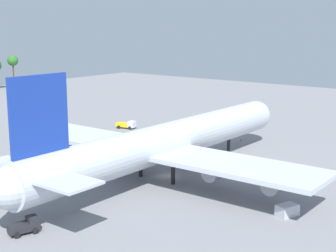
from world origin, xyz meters
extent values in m
plane|color=gray|center=(0.00, 0.00, 0.00)|extent=(281.78, 281.78, 0.00)
cylinder|color=silver|center=(0.00, 0.00, 6.29)|extent=(64.49, 6.50, 6.50)
sphere|color=silver|center=(32.25, 0.00, 6.29)|extent=(6.37, 6.37, 6.37)
sphere|color=silver|center=(-32.25, 0.00, 6.29)|extent=(5.53, 5.53, 5.53)
cube|color=#19389E|center=(-27.09, 0.00, 14.75)|extent=(9.03, 0.50, 10.40)
cube|color=silver|center=(-28.38, -5.18, 7.27)|extent=(5.80, 9.75, 0.36)
cube|color=silver|center=(-28.38, 5.18, 7.27)|extent=(5.80, 9.75, 0.36)
cube|color=silver|center=(-3.22, -15.74, 5.32)|extent=(10.96, 27.58, 0.70)
cube|color=silver|center=(-3.22, 15.74, 5.32)|extent=(10.96, 27.58, 0.70)
cylinder|color=gray|center=(-2.22, -11.60, 3.60)|extent=(5.20, 2.73, 2.73)
cylinder|color=gray|center=(-2.22, -21.81, 3.60)|extent=(5.20, 2.73, 2.73)
cylinder|color=gray|center=(-2.22, 11.60, 3.60)|extent=(5.20, 2.73, 2.73)
cylinder|color=gray|center=(-2.22, 21.81, 3.60)|extent=(5.20, 2.73, 2.73)
cylinder|color=black|center=(20.64, 0.00, 1.52)|extent=(0.70, 0.70, 3.04)
cylinder|color=black|center=(-3.22, -3.58, 1.52)|extent=(0.70, 0.70, 3.04)
cylinder|color=black|center=(-3.22, 3.58, 1.52)|extent=(0.70, 0.70, 3.04)
cube|color=#232328|center=(-29.88, -1.12, 1.22)|extent=(1.80, 2.04, 1.66)
cube|color=#232328|center=(-31.71, -0.57, 0.91)|extent=(2.84, 2.35, 1.04)
cylinder|color=black|center=(-30.19, -2.02, 0.39)|extent=(0.83, 0.49, 0.78)
cylinder|color=black|center=(-29.65, -0.20, 0.39)|extent=(0.83, 0.49, 0.78)
cylinder|color=black|center=(-32.46, -1.34, 0.39)|extent=(0.83, 0.49, 0.78)
cylinder|color=black|center=(-31.91, 0.48, 0.39)|extent=(0.83, 0.49, 0.78)
cube|color=silver|center=(26.41, 32.21, 1.22)|extent=(2.29, 2.07, 1.63)
cube|color=yellow|center=(25.79, 34.67, 0.92)|extent=(2.73, 3.81, 1.02)
cylinder|color=black|center=(25.35, 32.09, 0.41)|extent=(0.47, 0.86, 0.82)
cylinder|color=black|center=(27.40, 32.61, 0.41)|extent=(0.47, 0.86, 0.82)
cylinder|color=black|center=(24.57, 35.14, 0.41)|extent=(0.47, 0.86, 0.82)
cylinder|color=black|center=(26.63, 35.66, 0.41)|extent=(0.47, 0.86, 0.82)
cube|color=#B7BCC6|center=(-4.78, -24.74, 0.81)|extent=(3.49, 2.80, 1.62)
cone|color=orange|center=(31.70, 3.30, 0.35)|extent=(0.49, 0.49, 0.70)
cone|color=orange|center=(-31.70, 0.74, 0.31)|extent=(0.43, 0.43, 0.62)
cylinder|color=#51381E|center=(60.90, 130.88, 5.04)|extent=(0.58, 0.58, 10.08)
sphere|color=#2E6F27|center=(60.90, 130.88, 11.45)|extent=(4.58, 4.58, 4.58)
camera|label=1|loc=(-66.82, -51.81, 26.08)|focal=53.24mm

